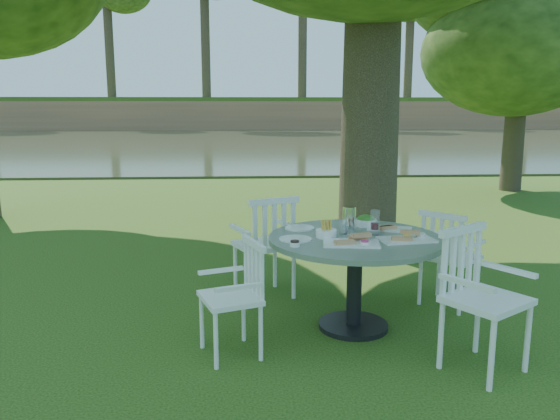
% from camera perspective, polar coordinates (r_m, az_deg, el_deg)
% --- Properties ---
extents(ground, '(140.00, 140.00, 0.00)m').
position_cam_1_polar(ground, '(4.94, 0.14, -10.17)').
color(ground, '#1E3C0C').
rests_on(ground, ground).
extents(table, '(1.37, 1.37, 0.76)m').
position_cam_1_polar(table, '(4.37, 7.84, -4.68)').
color(table, black).
rests_on(table, ground).
extents(chair_ne, '(0.60, 0.60, 0.87)m').
position_cam_1_polar(chair_ne, '(5.01, 16.95, -4.21)').
color(chair_ne, white).
rests_on(chair_ne, ground).
extents(chair_nw, '(0.63, 0.62, 0.96)m').
position_cam_1_polar(chair_nw, '(4.99, -1.19, -3.13)').
color(chair_nw, white).
rests_on(chair_nw, ground).
extents(chair_sw, '(0.51, 0.52, 0.82)m').
position_cam_1_polar(chair_sw, '(3.95, -4.11, -8.18)').
color(chair_sw, white).
rests_on(chair_sw, ground).
extents(chair_se, '(0.66, 0.65, 0.96)m').
position_cam_1_polar(chair_se, '(3.95, 19.66, -7.56)').
color(chair_se, white).
rests_on(chair_se, ground).
extents(tableware, '(1.19, 0.86, 0.21)m').
position_cam_1_polar(tableware, '(4.38, 7.81, -2.08)').
color(tableware, white).
rests_on(tableware, table).
extents(river, '(100.00, 28.00, 0.12)m').
position_cam_1_polar(river, '(27.66, -2.86, 7.04)').
color(river, '#2F351F').
rests_on(river, ground).
extents(far_bank, '(100.00, 18.00, 15.20)m').
position_cam_1_polar(far_bank, '(46.06, -2.85, 17.53)').
color(far_bank, brown).
rests_on(far_bank, ground).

